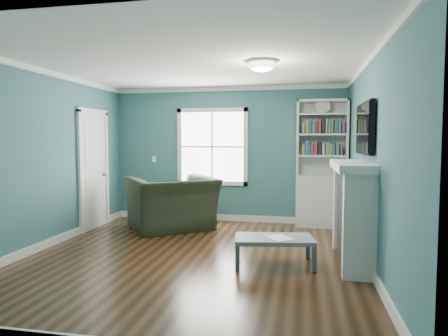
# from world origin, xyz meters

# --- Properties ---
(floor) EXTENTS (5.00, 5.00, 0.00)m
(floor) POSITION_xyz_m (0.00, 0.00, 0.00)
(floor) COLOR black
(floor) RESTS_ON ground
(room_walls) EXTENTS (5.00, 5.00, 5.00)m
(room_walls) POSITION_xyz_m (0.00, 0.00, 1.58)
(room_walls) COLOR #336566
(room_walls) RESTS_ON ground
(trim) EXTENTS (4.50, 5.00, 2.60)m
(trim) POSITION_xyz_m (0.00, 0.00, 1.24)
(trim) COLOR white
(trim) RESTS_ON ground
(window) EXTENTS (1.40, 0.06, 1.50)m
(window) POSITION_xyz_m (-0.30, 2.49, 1.45)
(window) COLOR white
(window) RESTS_ON room_walls
(bookshelf) EXTENTS (0.90, 0.35, 2.31)m
(bookshelf) POSITION_xyz_m (1.77, 2.30, 0.92)
(bookshelf) COLOR silver
(bookshelf) RESTS_ON ground
(fireplace) EXTENTS (0.44, 1.58, 1.30)m
(fireplace) POSITION_xyz_m (2.08, 0.20, 0.64)
(fireplace) COLOR black
(fireplace) RESTS_ON ground
(tv) EXTENTS (0.06, 1.10, 0.65)m
(tv) POSITION_xyz_m (2.20, 0.20, 1.72)
(tv) COLOR black
(tv) RESTS_ON fireplace
(door) EXTENTS (0.12, 0.98, 2.17)m
(door) POSITION_xyz_m (-2.22, 1.40, 1.07)
(door) COLOR silver
(door) RESTS_ON ground
(ceiling_fixture) EXTENTS (0.38, 0.38, 0.15)m
(ceiling_fixture) POSITION_xyz_m (0.90, 0.10, 2.55)
(ceiling_fixture) COLOR white
(ceiling_fixture) RESTS_ON room_walls
(light_switch) EXTENTS (0.08, 0.01, 0.12)m
(light_switch) POSITION_xyz_m (-1.50, 2.48, 1.20)
(light_switch) COLOR white
(light_switch) RESTS_ON room_walls
(recliner) EXTENTS (1.68, 1.59, 1.23)m
(recliner) POSITION_xyz_m (-0.83, 1.60, 0.62)
(recliner) COLOR black
(recliner) RESTS_ON ground
(coffee_table) EXTENTS (1.05, 0.68, 0.36)m
(coffee_table) POSITION_xyz_m (1.09, -0.11, 0.31)
(coffee_table) COLOR #434C51
(coffee_table) RESTS_ON ground
(paper_sheet) EXTENTS (0.38, 0.40, 0.00)m
(paper_sheet) POSITION_xyz_m (1.16, -0.14, 0.36)
(paper_sheet) COLOR white
(paper_sheet) RESTS_ON coffee_table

